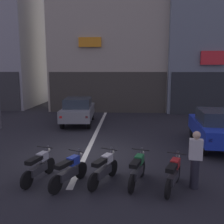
{
  "coord_description": "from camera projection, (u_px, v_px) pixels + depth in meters",
  "views": [
    {
      "loc": [
        1.56,
        -9.48,
        3.32
      ],
      "look_at": [
        0.94,
        2.0,
        1.4
      ],
      "focal_mm": 40.02,
      "sensor_mm": 36.0,
      "label": 1
    }
  ],
  "objects": [
    {
      "name": "car_blue_parked_kerbside",
      "position": [
        217.0,
        127.0,
        10.91
      ],
      "size": [
        2.14,
        4.25,
        1.64
      ],
      "color": "black",
      "rests_on": "ground"
    },
    {
      "name": "lane_centre_line",
      "position": [
        101.0,
        123.0,
        15.87
      ],
      "size": [
        0.2,
        18.0,
        0.01
      ],
      "primitive_type": "cube",
      "color": "silver",
      "rests_on": "ground"
    },
    {
      "name": "building_mid_block",
      "position": [
        110.0,
        42.0,
        22.92
      ],
      "size": [
        9.54,
        8.19,
        11.78
      ],
      "color": "#B2A893",
      "rests_on": "ground"
    },
    {
      "name": "motorcycle_green_row_right_mid",
      "position": [
        138.0,
        169.0,
        7.32
      ],
      "size": [
        0.66,
        1.61,
        0.98
      ],
      "color": "black",
      "rests_on": "ground"
    },
    {
      "name": "motorcycle_silver_row_leftmost",
      "position": [
        39.0,
        166.0,
        7.56
      ],
      "size": [
        0.63,
        1.62,
        0.98
      ],
      "color": "black",
      "rests_on": "ground"
    },
    {
      "name": "car_grey_crossing_near",
      "position": [
        78.0,
        110.0,
        15.54
      ],
      "size": [
        2.01,
        4.2,
        1.64
      ],
      "color": "black",
      "rests_on": "ground"
    },
    {
      "name": "ground_plane",
      "position": [
        86.0,
        155.0,
        9.97
      ],
      "size": [
        120.0,
        120.0,
        0.0
      ],
      "primitive_type": "plane",
      "color": "#232328"
    },
    {
      "name": "motorcycle_blue_row_left_mid",
      "position": [
        69.0,
        170.0,
        7.23
      ],
      "size": [
        0.82,
        1.52,
        0.98
      ],
      "color": "black",
      "rests_on": "ground"
    },
    {
      "name": "motorcycle_white_row_centre",
      "position": [
        104.0,
        168.0,
        7.39
      ],
      "size": [
        0.79,
        1.54,
        0.98
      ],
      "color": "black",
      "rests_on": "ground"
    },
    {
      "name": "motorcycle_red_row_rightmost",
      "position": [
        173.0,
        174.0,
        7.0
      ],
      "size": [
        0.76,
        1.56,
        0.98
      ],
      "color": "black",
      "rests_on": "ground"
    },
    {
      "name": "person_by_motorcycles",
      "position": [
        195.0,
        159.0,
        6.99
      ],
      "size": [
        0.4,
        0.28,
        1.67
      ],
      "color": "#23232D",
      "rests_on": "ground"
    }
  ]
}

